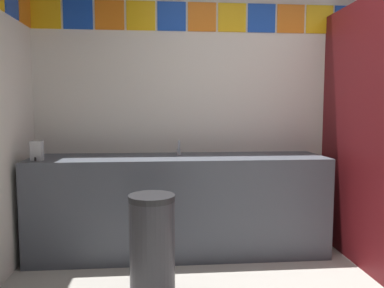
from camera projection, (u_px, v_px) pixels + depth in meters
The scene contains 5 objects.
wall_back at pixel (273, 98), 3.63m from camera, with size 4.53×0.09×2.77m.
vanity_counter at pixel (180, 204), 3.30m from camera, with size 2.56×0.61×0.87m.
faucet_center at pixel (179, 149), 3.34m from camera, with size 0.04×0.10×0.14m.
soap_dispenser at pixel (37, 151), 2.97m from camera, with size 0.09×0.09×0.16m.
trash_bin at pixel (152, 247), 2.49m from camera, with size 0.31×0.31×0.71m.
Camera 1 is at (-1.10, -1.84, 1.28)m, focal length 34.69 mm.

